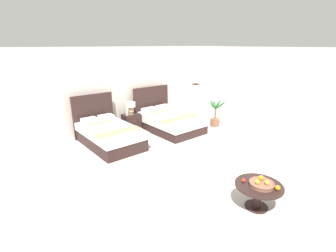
{
  "coord_description": "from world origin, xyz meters",
  "views": [
    {
      "loc": [
        -3.67,
        -4.09,
        2.67
      ],
      "look_at": [
        -0.08,
        0.57,
        0.72
      ],
      "focal_mm": 26.48,
      "sensor_mm": 36.0,
      "label": 1
    }
  ],
  "objects_px": {
    "table_lamp": "(130,107)",
    "loose_apple": "(243,180)",
    "coffee_table": "(258,191)",
    "fruit_bowl": "(262,184)",
    "potted_palm": "(215,118)",
    "vase": "(127,112)",
    "bed_near_window": "(109,134)",
    "nightstand": "(132,122)",
    "floor_lamp_corner": "(195,102)",
    "loose_orange": "(278,188)",
    "bed_near_corner": "(169,121)"
  },
  "relations": [
    {
      "from": "bed_near_window",
      "to": "potted_palm",
      "type": "distance_m",
      "value": 3.64
    },
    {
      "from": "fruit_bowl",
      "to": "loose_apple",
      "type": "height_order",
      "value": "fruit_bowl"
    },
    {
      "from": "vase",
      "to": "coffee_table",
      "type": "bearing_deg",
      "value": -91.82
    },
    {
      "from": "table_lamp",
      "to": "vase",
      "type": "xyz_separation_m",
      "value": [
        -0.16,
        -0.06,
        -0.13
      ]
    },
    {
      "from": "nightstand",
      "to": "fruit_bowl",
      "type": "xyz_separation_m",
      "value": [
        -0.32,
        -4.88,
        0.21
      ]
    },
    {
      "from": "table_lamp",
      "to": "loose_apple",
      "type": "bearing_deg",
      "value": -95.64
    },
    {
      "from": "bed_near_corner",
      "to": "nightstand",
      "type": "distance_m",
      "value": 1.2
    },
    {
      "from": "fruit_bowl",
      "to": "loose_apple",
      "type": "bearing_deg",
      "value": 117.74
    },
    {
      "from": "nightstand",
      "to": "potted_palm",
      "type": "xyz_separation_m",
      "value": [
        2.47,
        -1.35,
        0.0
      ]
    },
    {
      "from": "bed_near_corner",
      "to": "fruit_bowl",
      "type": "distance_m",
      "value": 4.41
    },
    {
      "from": "bed_near_window",
      "to": "table_lamp",
      "type": "bearing_deg",
      "value": 32.21
    },
    {
      "from": "fruit_bowl",
      "to": "loose_orange",
      "type": "height_order",
      "value": "fruit_bowl"
    },
    {
      "from": "coffee_table",
      "to": "loose_orange",
      "type": "height_order",
      "value": "loose_orange"
    },
    {
      "from": "bed_near_corner",
      "to": "table_lamp",
      "type": "xyz_separation_m",
      "value": [
        -1.0,
        0.69,
        0.49
      ]
    },
    {
      "from": "coffee_table",
      "to": "floor_lamp_corner",
      "type": "bearing_deg",
      "value": 58.01
    },
    {
      "from": "bed_near_corner",
      "to": "loose_apple",
      "type": "height_order",
      "value": "bed_near_corner"
    },
    {
      "from": "potted_palm",
      "to": "loose_apple",
      "type": "bearing_deg",
      "value": -131.84
    },
    {
      "from": "table_lamp",
      "to": "coffee_table",
      "type": "height_order",
      "value": "table_lamp"
    },
    {
      "from": "loose_apple",
      "to": "potted_palm",
      "type": "relative_size",
      "value": 0.07
    },
    {
      "from": "fruit_bowl",
      "to": "potted_palm",
      "type": "xyz_separation_m",
      "value": [
        2.79,
        3.52,
        -0.21
      ]
    },
    {
      "from": "bed_near_corner",
      "to": "table_lamp",
      "type": "relative_size",
      "value": 5.63
    },
    {
      "from": "bed_near_window",
      "to": "coffee_table",
      "type": "height_order",
      "value": "bed_near_window"
    },
    {
      "from": "table_lamp",
      "to": "coffee_table",
      "type": "relative_size",
      "value": 0.48
    },
    {
      "from": "nightstand",
      "to": "loose_apple",
      "type": "height_order",
      "value": "nightstand"
    },
    {
      "from": "coffee_table",
      "to": "fruit_bowl",
      "type": "relative_size",
      "value": 1.95
    },
    {
      "from": "nightstand",
      "to": "potted_palm",
      "type": "bearing_deg",
      "value": -28.72
    },
    {
      "from": "nightstand",
      "to": "table_lamp",
      "type": "distance_m",
      "value": 0.51
    },
    {
      "from": "loose_apple",
      "to": "potted_palm",
      "type": "bearing_deg",
      "value": 48.16
    },
    {
      "from": "table_lamp",
      "to": "bed_near_corner",
      "type": "bearing_deg",
      "value": -34.81
    },
    {
      "from": "loose_orange",
      "to": "fruit_bowl",
      "type": "bearing_deg",
      "value": 112.53
    },
    {
      "from": "coffee_table",
      "to": "loose_apple",
      "type": "height_order",
      "value": "loose_apple"
    },
    {
      "from": "loose_apple",
      "to": "floor_lamp_corner",
      "type": "height_order",
      "value": "floor_lamp_corner"
    },
    {
      "from": "fruit_bowl",
      "to": "potted_palm",
      "type": "height_order",
      "value": "potted_palm"
    },
    {
      "from": "coffee_table",
      "to": "fruit_bowl",
      "type": "xyz_separation_m",
      "value": [
        -0.01,
        -0.05,
        0.16
      ]
    },
    {
      "from": "coffee_table",
      "to": "potted_palm",
      "type": "bearing_deg",
      "value": 51.33
    },
    {
      "from": "bed_near_window",
      "to": "fruit_bowl",
      "type": "relative_size",
      "value": 5.13
    },
    {
      "from": "table_lamp",
      "to": "fruit_bowl",
      "type": "bearing_deg",
      "value": -93.78
    },
    {
      "from": "coffee_table",
      "to": "floor_lamp_corner",
      "type": "height_order",
      "value": "floor_lamp_corner"
    },
    {
      "from": "table_lamp",
      "to": "floor_lamp_corner",
      "type": "distance_m",
      "value": 2.53
    },
    {
      "from": "nightstand",
      "to": "floor_lamp_corner",
      "type": "height_order",
      "value": "floor_lamp_corner"
    },
    {
      "from": "coffee_table",
      "to": "loose_orange",
      "type": "bearing_deg",
      "value": -72.51
    },
    {
      "from": "vase",
      "to": "potted_palm",
      "type": "bearing_deg",
      "value": -26.51
    },
    {
      "from": "fruit_bowl",
      "to": "potted_palm",
      "type": "relative_size",
      "value": 0.44
    },
    {
      "from": "bed_near_corner",
      "to": "coffee_table",
      "type": "bearing_deg",
      "value": -107.5
    },
    {
      "from": "table_lamp",
      "to": "nightstand",
      "type": "bearing_deg",
      "value": -90.0
    },
    {
      "from": "nightstand",
      "to": "coffee_table",
      "type": "xyz_separation_m",
      "value": [
        -0.32,
        -4.83,
        0.05
      ]
    },
    {
      "from": "floor_lamp_corner",
      "to": "potted_palm",
      "type": "height_order",
      "value": "floor_lamp_corner"
    },
    {
      "from": "bed_near_window",
      "to": "table_lamp",
      "type": "distance_m",
      "value": 1.39
    },
    {
      "from": "bed_near_corner",
      "to": "coffee_table",
      "type": "xyz_separation_m",
      "value": [
        -1.31,
        -4.16,
        0.03
      ]
    },
    {
      "from": "table_lamp",
      "to": "loose_orange",
      "type": "relative_size",
      "value": 4.39
    }
  ]
}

